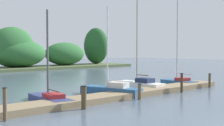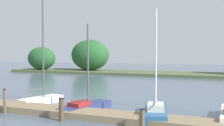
# 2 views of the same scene
# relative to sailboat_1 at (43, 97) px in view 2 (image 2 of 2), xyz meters

# --- Properties ---
(dock_pier) EXTENTS (24.56, 1.80, 0.35)m
(dock_pier) POSITION_rel_sailboat_1_xyz_m (6.25, -2.52, -0.26)
(dock_pier) COLOR #847051
(dock_pier) RESTS_ON ground
(far_shore) EXTENTS (61.91, 8.00, 7.23)m
(far_shore) POSITION_rel_sailboat_1_xyz_m (10.79, 27.76, 2.08)
(far_shore) COLOR #4C5B38
(far_shore) RESTS_ON ground
(sailboat_1) EXTENTS (1.77, 3.65, 7.71)m
(sailboat_1) POSITION_rel_sailboat_1_xyz_m (0.00, 0.00, 0.00)
(sailboat_1) COLOR white
(sailboat_1) RESTS_ON ground
(sailboat_2) EXTENTS (1.89, 4.54, 5.36)m
(sailboat_2) POSITION_rel_sailboat_1_xyz_m (3.96, -0.86, -0.14)
(sailboat_2) COLOR navy
(sailboat_2) RESTS_ON ground
(sailboat_3) EXTENTS (2.11, 4.56, 5.98)m
(sailboat_3) POSITION_rel_sailboat_1_xyz_m (8.47, -1.20, -0.07)
(sailboat_3) COLOR #285684
(sailboat_3) RESTS_ON ground
(mooring_piling_1) EXTENTS (0.20, 0.20, 1.44)m
(mooring_piling_1) POSITION_rel_sailboat_1_xyz_m (0.03, -3.60, 0.30)
(mooring_piling_1) COLOR brown
(mooring_piling_1) RESTS_ON ground
(mooring_piling_2) EXTENTS (0.31, 0.31, 1.21)m
(mooring_piling_2) POSITION_rel_sailboat_1_xyz_m (4.13, -3.85, 0.18)
(mooring_piling_2) COLOR #4C3D28
(mooring_piling_2) RESTS_ON ground
(mooring_piling_3) EXTENTS (0.23, 0.23, 0.98)m
(mooring_piling_3) POSITION_rel_sailboat_1_xyz_m (8.51, -3.79, 0.06)
(mooring_piling_3) COLOR brown
(mooring_piling_3) RESTS_ON ground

